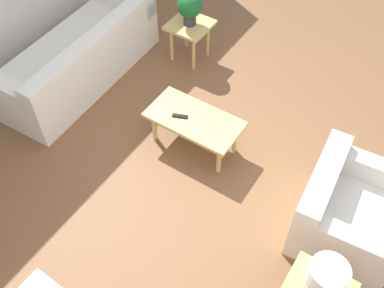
% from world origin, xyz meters
% --- Properties ---
extents(ground_plane, '(14.00, 14.00, 0.00)m').
position_xyz_m(ground_plane, '(0.00, 0.00, 0.00)').
color(ground_plane, brown).
extents(sofa, '(1.01, 2.22, 0.75)m').
position_xyz_m(sofa, '(2.23, -0.36, 0.29)').
color(sofa, white).
rests_on(sofa, ground_plane).
extents(armchair, '(0.93, 1.05, 0.74)m').
position_xyz_m(armchair, '(-1.24, -0.06, 0.30)').
color(armchair, silver).
rests_on(armchair, ground_plane).
extents(coffee_table, '(0.99, 0.51, 0.41)m').
position_xyz_m(coffee_table, '(0.46, -0.19, 0.36)').
color(coffee_table, tan).
rests_on(coffee_table, ground_plane).
extents(side_table_plant, '(0.50, 0.50, 0.51)m').
position_xyz_m(side_table_plant, '(1.32, -1.41, 0.43)').
color(side_table_plant, tan).
rests_on(side_table_plant, ground_plane).
extents(potted_plant, '(0.30, 0.30, 0.40)m').
position_xyz_m(potted_plant, '(1.32, -1.41, 0.75)').
color(potted_plant, '#333338').
rests_on(potted_plant, side_table_plant).
extents(table_lamp, '(0.28, 0.28, 0.41)m').
position_xyz_m(table_lamp, '(-1.32, 0.87, 0.79)').
color(table_lamp, '#333333').
rests_on(table_lamp, side_table_lamp).
extents(remote_control, '(0.16, 0.10, 0.02)m').
position_xyz_m(remote_control, '(0.60, -0.13, 0.42)').
color(remote_control, black).
rests_on(remote_control, coffee_table).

